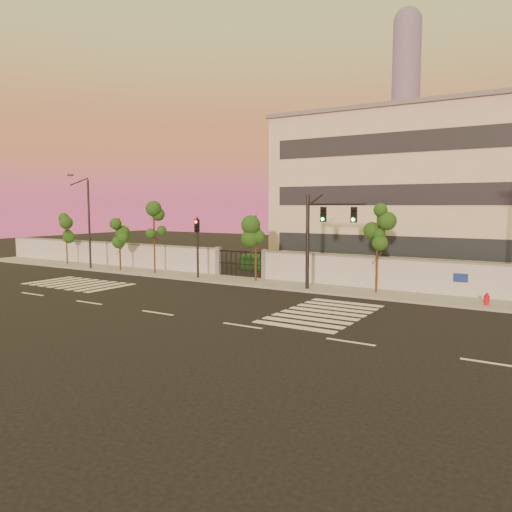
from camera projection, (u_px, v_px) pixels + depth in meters
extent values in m
plane|color=black|center=(158.00, 313.00, 24.54)|extent=(120.00, 120.00, 0.00)
cube|color=gray|center=(266.00, 283.00, 33.42)|extent=(60.00, 3.00, 0.15)
cube|color=#B8BABF|center=(103.00, 254.00, 43.74)|extent=(25.00, 0.30, 2.00)
cube|color=slate|center=(103.00, 242.00, 43.63)|extent=(25.00, 0.36, 0.12)
cube|color=#B8BABF|center=(510.00, 285.00, 27.03)|extent=(31.00, 0.30, 2.00)
cube|color=slate|center=(511.00, 265.00, 26.92)|extent=(31.00, 0.36, 0.12)
cube|color=slate|center=(218.00, 262.00, 37.20)|extent=(0.35, 0.35, 2.20)
cube|color=slate|center=(264.00, 265.00, 35.11)|extent=(0.35, 0.35, 2.20)
cube|color=black|center=(418.00, 274.00, 32.03)|extent=(20.00, 2.00, 1.80)
cube|color=black|center=(136.00, 256.00, 45.10)|extent=(12.00, 1.80, 1.40)
cube|color=black|center=(275.00, 263.00, 40.44)|extent=(6.00, 1.50, 1.20)
cube|color=beige|center=(445.00, 196.00, 37.87)|extent=(24.00, 12.00, 12.00)
cube|color=#262D38|center=(424.00, 247.00, 33.12)|extent=(22.00, 0.08, 1.40)
cube|color=#262D38|center=(426.00, 194.00, 32.77)|extent=(22.00, 0.08, 1.40)
cube|color=#262D38|center=(428.00, 140.00, 32.41)|extent=(22.00, 0.08, 1.40)
cube|color=slate|center=(448.00, 114.00, 37.25)|extent=(24.40, 12.40, 0.30)
cylinder|color=slate|center=(405.00, 120.00, 290.06)|extent=(16.00, 16.00, 110.00)
sphere|color=slate|center=(408.00, 21.00, 284.51)|extent=(16.00, 16.00, 16.00)
cube|color=silver|center=(49.00, 280.00, 35.23)|extent=(0.50, 4.00, 0.02)
cube|color=silver|center=(57.00, 281.00, 34.76)|extent=(0.50, 4.00, 0.02)
cube|color=silver|center=(65.00, 282.00, 34.29)|extent=(0.50, 4.00, 0.02)
cube|color=silver|center=(74.00, 283.00, 33.82)|extent=(0.50, 4.00, 0.02)
cube|color=silver|center=(83.00, 284.00, 33.35)|extent=(0.50, 4.00, 0.02)
cube|color=silver|center=(92.00, 286.00, 32.88)|extent=(0.50, 4.00, 0.02)
cube|color=silver|center=(101.00, 287.00, 32.41)|extent=(0.50, 4.00, 0.02)
cube|color=silver|center=(111.00, 288.00, 31.94)|extent=(0.50, 4.00, 0.02)
cube|color=silver|center=(293.00, 327.00, 21.73)|extent=(4.00, 0.50, 0.02)
cube|color=silver|center=(303.00, 323.00, 22.49)|extent=(4.00, 0.50, 0.02)
cube|color=silver|center=(311.00, 319.00, 23.25)|extent=(4.00, 0.50, 0.02)
cube|color=silver|center=(319.00, 315.00, 24.02)|extent=(4.00, 0.50, 0.02)
cube|color=silver|center=(327.00, 312.00, 24.78)|extent=(4.00, 0.50, 0.02)
cube|color=silver|center=(334.00, 309.00, 25.54)|extent=(4.00, 0.50, 0.02)
cube|color=silver|center=(341.00, 306.00, 26.30)|extent=(4.00, 0.50, 0.02)
cube|color=silver|center=(347.00, 303.00, 27.06)|extent=(4.00, 0.50, 0.02)
cube|color=silver|center=(32.00, 294.00, 29.76)|extent=(2.00, 0.15, 0.01)
cube|color=silver|center=(89.00, 303.00, 27.15)|extent=(2.00, 0.15, 0.01)
cube|color=silver|center=(158.00, 313.00, 24.54)|extent=(2.00, 0.15, 0.01)
cube|color=silver|center=(243.00, 326.00, 21.93)|extent=(2.00, 0.15, 0.01)
cube|color=silver|center=(350.00, 342.00, 19.32)|extent=(2.00, 0.15, 0.01)
cube|color=silver|center=(492.00, 363.00, 16.71)|extent=(2.00, 0.15, 0.01)
cylinder|color=#382314|center=(67.00, 241.00, 43.58)|extent=(0.12, 0.12, 4.41)
sphere|color=#1A3F12|center=(66.00, 226.00, 43.45)|extent=(1.08, 1.08, 1.08)
sphere|color=#1A3F12|center=(71.00, 233.00, 43.50)|extent=(0.83, 0.83, 0.83)
sphere|color=#1A3F12|center=(63.00, 231.00, 43.52)|extent=(0.79, 0.79, 0.79)
cylinder|color=#382314|center=(120.00, 245.00, 39.58)|extent=(0.13, 0.13, 4.27)
sphere|color=#1A3F12|center=(119.00, 229.00, 39.45)|extent=(1.20, 1.20, 1.20)
sphere|color=#1A3F12|center=(125.00, 237.00, 39.50)|extent=(0.92, 0.92, 0.92)
sphere|color=#1A3F12|center=(115.00, 234.00, 39.52)|extent=(0.87, 0.87, 0.87)
cylinder|color=#382314|center=(154.00, 240.00, 37.82)|extent=(0.12, 0.12, 5.33)
sphere|color=#1A3F12|center=(154.00, 219.00, 37.65)|extent=(1.14, 1.14, 1.14)
sphere|color=#1A3F12|center=(159.00, 230.00, 37.72)|extent=(0.87, 0.87, 0.87)
sphere|color=#1A3F12|center=(149.00, 226.00, 37.74)|extent=(0.83, 0.83, 0.83)
cylinder|color=#382314|center=(256.00, 249.00, 33.81)|extent=(0.13, 0.13, 4.62)
sphere|color=#1A3F12|center=(256.00, 229.00, 33.67)|extent=(1.20, 1.20, 1.20)
sphere|color=#1A3F12|center=(262.00, 239.00, 33.72)|extent=(0.92, 0.92, 0.92)
sphere|color=#1A3F12|center=(250.00, 236.00, 33.75)|extent=(0.87, 0.87, 0.87)
cylinder|color=#382314|center=(377.00, 250.00, 29.16)|extent=(0.12, 0.12, 5.35)
sphere|color=#1A3F12|center=(378.00, 223.00, 29.00)|extent=(1.11, 1.11, 1.11)
sphere|color=#1A3F12|center=(384.00, 236.00, 29.07)|extent=(0.84, 0.84, 0.84)
sphere|color=#1A3F12|center=(371.00, 232.00, 29.08)|extent=(0.80, 0.80, 0.80)
cylinder|color=black|center=(308.00, 243.00, 30.62)|extent=(0.23, 0.23, 5.94)
cylinder|color=black|center=(336.00, 204.00, 29.42)|extent=(3.64, 0.24, 0.15)
cube|color=black|center=(323.00, 214.00, 29.84)|extent=(0.34, 0.17, 0.86)
sphere|color=#0CF259|center=(323.00, 219.00, 29.78)|extent=(0.19, 0.19, 0.19)
cube|color=black|center=(354.00, 215.00, 28.84)|extent=(0.34, 0.17, 0.86)
sphere|color=#0CF259|center=(353.00, 219.00, 28.78)|extent=(0.19, 0.19, 0.19)
cylinder|color=black|center=(198.00, 249.00, 35.41)|extent=(0.16, 0.16, 4.44)
cube|color=black|center=(197.00, 226.00, 35.21)|extent=(0.35, 0.18, 0.89)
sphere|color=red|center=(196.00, 222.00, 35.09)|extent=(0.20, 0.20, 0.20)
cylinder|color=black|center=(89.00, 225.00, 40.60)|extent=(0.17, 0.17, 7.35)
cylinder|color=black|center=(79.00, 182.00, 39.54)|extent=(0.09, 1.76, 0.71)
cube|color=#3F3F44|center=(70.00, 175.00, 38.80)|extent=(0.46, 0.23, 0.14)
cylinder|color=red|center=(486.00, 303.00, 25.69)|extent=(0.24, 0.24, 0.53)
cylinder|color=red|center=(487.00, 297.00, 25.66)|extent=(0.30, 0.30, 0.11)
sphere|color=red|center=(487.00, 295.00, 25.65)|extent=(0.19, 0.19, 0.19)
cylinder|color=red|center=(487.00, 301.00, 25.68)|extent=(0.32, 0.17, 0.11)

